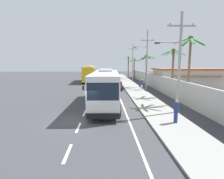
{
  "coord_description": "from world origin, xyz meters",
  "views": [
    {
      "loc": [
        1.96,
        -13.9,
        4.55
      ],
      "look_at": [
        2.62,
        5.25,
        1.7
      ],
      "focal_mm": 29.01,
      "sensor_mm": 36.0,
      "label": 1
    }
  ],
  "objects_px": {
    "motorcycle_beside_bus": "(121,87)",
    "pedestrian_near_kerb": "(142,84)",
    "palm_farthest": "(173,63)",
    "palm_fourth": "(128,64)",
    "utility_pole_far": "(133,62)",
    "utility_pole_nearest": "(179,61)",
    "palm_nearest": "(190,52)",
    "utility_pole_mid": "(147,59)",
    "pedestrian_midwalk": "(176,111)",
    "coach_bus_foreground": "(106,87)",
    "coach_bus_far_lane": "(89,73)",
    "palm_second": "(146,62)",
    "roadside_building": "(188,78)",
    "palm_third": "(134,64)"
  },
  "relations": [
    {
      "from": "utility_pole_nearest",
      "to": "palm_nearest",
      "type": "distance_m",
      "value": 4.52
    },
    {
      "from": "utility_pole_mid",
      "to": "utility_pole_nearest",
      "type": "bearing_deg",
      "value": -91.84
    },
    {
      "from": "pedestrian_near_kerb",
      "to": "pedestrian_midwalk",
      "type": "xyz_separation_m",
      "value": [
        -0.65,
        -16.11,
        -0.04
      ]
    },
    {
      "from": "pedestrian_midwalk",
      "to": "palm_nearest",
      "type": "relative_size",
      "value": 0.23
    },
    {
      "from": "utility_pole_mid",
      "to": "utility_pole_far",
      "type": "distance_m",
      "value": 14.59
    },
    {
      "from": "utility_pole_mid",
      "to": "palm_third",
      "type": "xyz_separation_m",
      "value": [
        1.28,
        21.14,
        -0.98
      ]
    },
    {
      "from": "utility_pole_nearest",
      "to": "palm_farthest",
      "type": "xyz_separation_m",
      "value": [
        2.47,
        7.92,
        -0.13
      ]
    },
    {
      "from": "pedestrian_midwalk",
      "to": "palm_third",
      "type": "distance_m",
      "value": 38.81
    },
    {
      "from": "utility_pole_mid",
      "to": "palm_nearest",
      "type": "relative_size",
      "value": 1.33
    },
    {
      "from": "palm_second",
      "to": "palm_farthest",
      "type": "relative_size",
      "value": 0.94
    },
    {
      "from": "pedestrian_near_kerb",
      "to": "utility_pole_far",
      "type": "height_order",
      "value": "utility_pole_far"
    },
    {
      "from": "utility_pole_nearest",
      "to": "roadside_building",
      "type": "height_order",
      "value": "utility_pole_nearest"
    },
    {
      "from": "motorcycle_beside_bus",
      "to": "palm_third",
      "type": "xyz_separation_m",
      "value": [
        5.59,
        22.32,
        3.56
      ]
    },
    {
      "from": "motorcycle_beside_bus",
      "to": "palm_nearest",
      "type": "distance_m",
      "value": 12.76
    },
    {
      "from": "coach_bus_far_lane",
      "to": "palm_farthest",
      "type": "relative_size",
      "value": 1.69
    },
    {
      "from": "coach_bus_far_lane",
      "to": "utility_pole_far",
      "type": "height_order",
      "value": "utility_pole_far"
    },
    {
      "from": "coach_bus_foreground",
      "to": "utility_pole_mid",
      "type": "xyz_separation_m",
      "value": [
        6.81,
        11.01,
        3.19
      ]
    },
    {
      "from": "utility_pole_mid",
      "to": "palm_fourth",
      "type": "bearing_deg",
      "value": 90.23
    },
    {
      "from": "palm_third",
      "to": "coach_bus_foreground",
      "type": "bearing_deg",
      "value": -104.12
    },
    {
      "from": "palm_farthest",
      "to": "palm_fourth",
      "type": "bearing_deg",
      "value": 93.99
    },
    {
      "from": "pedestrian_midwalk",
      "to": "motorcycle_beside_bus",
      "type": "bearing_deg",
      "value": 6.68
    },
    {
      "from": "coach_bus_foreground",
      "to": "palm_nearest",
      "type": "distance_m",
      "value": 9.66
    },
    {
      "from": "coach_bus_foreground",
      "to": "palm_nearest",
      "type": "height_order",
      "value": "palm_nearest"
    },
    {
      "from": "palm_nearest",
      "to": "palm_farthest",
      "type": "height_order",
      "value": "palm_nearest"
    },
    {
      "from": "utility_pole_mid",
      "to": "palm_second",
      "type": "xyz_separation_m",
      "value": [
        0.62,
        2.83,
        -0.51
      ]
    },
    {
      "from": "pedestrian_midwalk",
      "to": "utility_pole_far",
      "type": "height_order",
      "value": "utility_pole_far"
    },
    {
      "from": "palm_nearest",
      "to": "palm_third",
      "type": "relative_size",
      "value": 1.26
    },
    {
      "from": "motorcycle_beside_bus",
      "to": "palm_farthest",
      "type": "height_order",
      "value": "palm_farthest"
    },
    {
      "from": "utility_pole_far",
      "to": "palm_second",
      "type": "distance_m",
      "value": 11.77
    },
    {
      "from": "coach_bus_far_lane",
      "to": "utility_pole_mid",
      "type": "xyz_separation_m",
      "value": [
        10.77,
        -12.84,
        3.15
      ]
    },
    {
      "from": "coach_bus_foreground",
      "to": "coach_bus_far_lane",
      "type": "distance_m",
      "value": 24.17
    },
    {
      "from": "palm_fourth",
      "to": "utility_pole_far",
      "type": "bearing_deg",
      "value": -90.23
    },
    {
      "from": "palm_third",
      "to": "utility_pole_far",
      "type": "bearing_deg",
      "value": -102.08
    },
    {
      "from": "palm_fourth",
      "to": "roadside_building",
      "type": "relative_size",
      "value": 0.54
    },
    {
      "from": "palm_nearest",
      "to": "pedestrian_midwalk",
      "type": "bearing_deg",
      "value": -120.27
    },
    {
      "from": "motorcycle_beside_bus",
      "to": "pedestrian_near_kerb",
      "type": "bearing_deg",
      "value": -2.26
    },
    {
      "from": "palm_second",
      "to": "palm_nearest",
      "type": "bearing_deg",
      "value": -83.74
    },
    {
      "from": "palm_third",
      "to": "motorcycle_beside_bus",
      "type": "bearing_deg",
      "value": -104.06
    },
    {
      "from": "utility_pole_nearest",
      "to": "utility_pole_far",
      "type": "relative_size",
      "value": 0.98
    },
    {
      "from": "motorcycle_beside_bus",
      "to": "utility_pole_nearest",
      "type": "relative_size",
      "value": 0.22
    },
    {
      "from": "motorcycle_beside_bus",
      "to": "coach_bus_foreground",
      "type": "bearing_deg",
      "value": -104.25
    },
    {
      "from": "motorcycle_beside_bus",
      "to": "roadside_building",
      "type": "distance_m",
      "value": 12.59
    },
    {
      "from": "utility_pole_nearest",
      "to": "palm_fourth",
      "type": "xyz_separation_m",
      "value": [
        0.37,
        38.0,
        -0.45
      ]
    },
    {
      "from": "motorcycle_beside_bus",
      "to": "utility_pole_nearest",
      "type": "distance_m",
      "value": 14.51
    },
    {
      "from": "coach_bus_far_lane",
      "to": "utility_pole_far",
      "type": "relative_size",
      "value": 1.21
    },
    {
      "from": "palm_third",
      "to": "palm_fourth",
      "type": "bearing_deg",
      "value": 120.95
    },
    {
      "from": "palm_nearest",
      "to": "motorcycle_beside_bus",
      "type": "bearing_deg",
      "value": 123.3
    },
    {
      "from": "utility_pole_nearest",
      "to": "pedestrian_near_kerb",
      "type": "bearing_deg",
      "value": 92.17
    },
    {
      "from": "coach_bus_foreground",
      "to": "palm_fourth",
      "type": "height_order",
      "value": "palm_fourth"
    },
    {
      "from": "pedestrian_near_kerb",
      "to": "utility_pole_nearest",
      "type": "bearing_deg",
      "value": 18.22
    }
  ]
}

